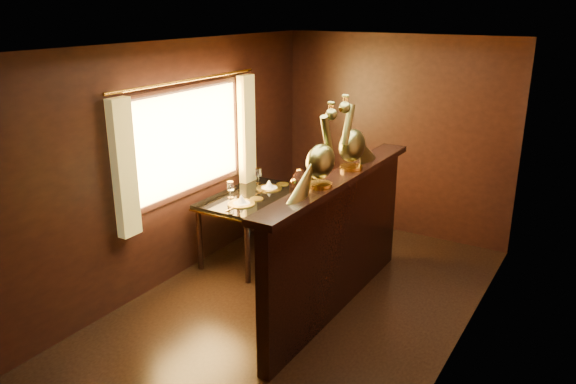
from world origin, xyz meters
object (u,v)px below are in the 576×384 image
dining_table (252,201)px  peacock_right (353,131)px  peacock_left (321,146)px  chair_left (307,233)px  chair_right (290,226)px

dining_table → peacock_right: (1.38, -0.34, 1.03)m
peacock_left → peacock_right: (0.00, 0.62, 0.01)m
dining_table → peacock_left: 1.96m
chair_left → chair_right: bearing=127.5°
chair_left → peacock_left: 1.09m
dining_table → peacock_right: peacock_right is taller
dining_table → peacock_right: 1.76m
chair_right → dining_table: bearing=135.3°
dining_table → peacock_left: (1.38, -0.96, 1.02)m
chair_left → peacock_left: (0.32, -0.36, 0.98)m
chair_right → peacock_right: (0.70, -0.04, 1.10)m
peacock_left → dining_table: bearing=145.2°
dining_table → peacock_left: bearing=-35.2°
chair_right → peacock_right: peacock_right is taller
dining_table → chair_right: bearing=-24.0°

